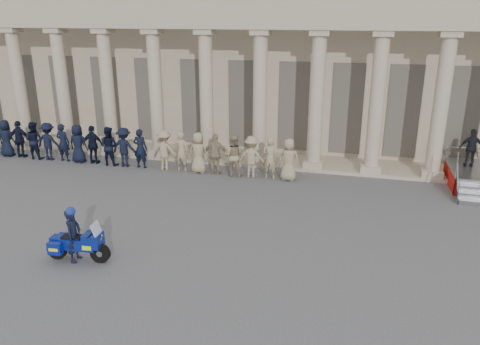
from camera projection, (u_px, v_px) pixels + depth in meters
name	position (u px, v px, depth m)	size (l,w,h in m)	color
ground	(169.00, 233.00, 15.59)	(90.00, 90.00, 0.00)	#4D4D50
building	(263.00, 57.00, 27.64)	(40.00, 12.50, 9.00)	tan
officer_rank	(102.00, 145.00, 22.45)	(18.83, 0.71, 1.88)	black
motorcycle	(78.00, 244.00, 13.68)	(1.98, 0.83, 1.27)	black
rider	(73.00, 234.00, 13.60)	(0.44, 0.62, 1.71)	black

